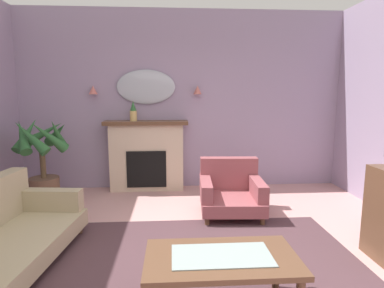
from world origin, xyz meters
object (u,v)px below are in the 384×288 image
wall_sconce_right (198,90)px  armchair_in_corner (231,191)px  wall_mirror (146,87)px  fireplace (147,156)px  coffee_table (221,263)px  potted_plant_tall_palm (43,157)px  wall_sconce_left (93,90)px  mantel_vase_right (133,112)px

wall_sconce_right → armchair_in_corner: wall_sconce_right is taller
wall_mirror → fireplace: bearing=-90.0°
wall_mirror → coffee_table: wall_mirror is taller
armchair_in_corner → potted_plant_tall_palm: size_ratio=0.67×
potted_plant_tall_palm → fireplace: bearing=19.9°
wall_sconce_left → potted_plant_tall_palm: bearing=-134.9°
fireplace → wall_mirror: bearing=90.0°
fireplace → potted_plant_tall_palm: potted_plant_tall_palm is taller
wall_sconce_right → wall_sconce_left: bearing=180.0°
mantel_vase_right → coffee_table: size_ratio=0.30×
wall_mirror → potted_plant_tall_palm: wall_mirror is taller
wall_sconce_left → coffee_table: size_ratio=0.13×
wall_sconce_left → wall_sconce_right: same height
mantel_vase_right → wall_mirror: size_ratio=0.34×
fireplace → coffee_table: bearing=-76.1°
wall_mirror → wall_sconce_left: (-0.85, -0.05, -0.05)m
armchair_in_corner → wall_sconce_right: bearing=106.0°
armchair_in_corner → potted_plant_tall_palm: 2.77m
fireplace → mantel_vase_right: size_ratio=4.17×
wall_mirror → armchair_in_corner: (1.20, -1.27, -1.40)m
mantel_vase_right → wall_sconce_left: wall_sconce_left is taller
wall_mirror → mantel_vase_right: bearing=-139.6°
wall_sconce_right → coffee_table: bearing=-91.5°
wall_sconce_right → armchair_in_corner: (0.35, -1.22, -1.35)m
wall_sconce_right → coffee_table: size_ratio=0.13×
wall_sconce_left → armchair_in_corner: 2.74m
wall_mirror → coffee_table: size_ratio=0.87×
fireplace → wall_mirror: wall_mirror is taller
wall_sconce_left → armchair_in_corner: size_ratio=0.16×
mantel_vase_right → wall_sconce_right: size_ratio=2.33×
wall_sconce_left → wall_sconce_right: 1.70m
wall_sconce_right → armchair_in_corner: bearing=-74.0°
coffee_table → mantel_vase_right: bearing=107.4°
potted_plant_tall_palm → coffee_table: bearing=-48.9°
mantel_vase_right → coffee_table: 3.35m
armchair_in_corner → wall_sconce_left: bearing=149.2°
wall_sconce_left → fireplace: bearing=-6.2°
mantel_vase_right → wall_sconce_left: size_ratio=2.33×
mantel_vase_right → armchair_in_corner: 2.05m
coffee_table → armchair_in_corner: 2.02m
wall_sconce_left → potted_plant_tall_palm: (-0.62, -0.62, -0.97)m
fireplace → armchair_in_corner: fireplace is taller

